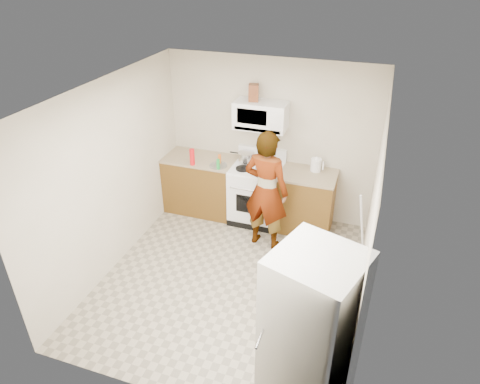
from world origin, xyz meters
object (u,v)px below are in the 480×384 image
at_px(person, 266,191).
at_px(fridge, 311,333).
at_px(gas_range, 257,192).
at_px(saucepan, 246,157).
at_px(kettle, 316,165).
at_px(microwave, 261,115).

height_order(person, fridge, person).
height_order(gas_range, saucepan, gas_range).
distance_m(gas_range, kettle, 1.02).
xyz_separation_m(fridge, saucepan, (-1.56, 2.95, 0.17)).
bearing_deg(person, microwave, -57.36).
bearing_deg(saucepan, fridge, -62.18).
bearing_deg(kettle, microwave, -157.07).
distance_m(microwave, person, 1.13).
relative_size(gas_range, kettle, 5.96).
relative_size(microwave, kettle, 4.01).
xyz_separation_m(fridge, kettle, (-0.50, 3.00, 0.18)).
bearing_deg(person, fridge, 124.38).
bearing_deg(fridge, person, 133.55).
bearing_deg(person, gas_range, -53.07).
bearing_deg(microwave, person, -66.93).
bearing_deg(fridge, kettle, 118.13).
height_order(person, saucepan, person).
xyz_separation_m(gas_range, kettle, (0.85, 0.15, 0.54)).
bearing_deg(saucepan, microwave, 6.64).
bearing_deg(kettle, person, -104.85).
xyz_separation_m(gas_range, saucepan, (-0.21, 0.10, 0.53)).
distance_m(microwave, fridge, 3.38).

